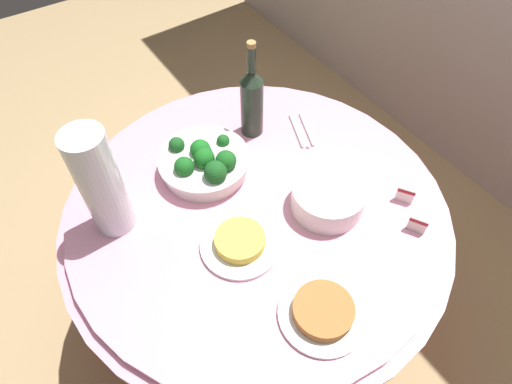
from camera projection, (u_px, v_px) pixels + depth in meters
ground_plane at (256, 308)px, 1.87m from camera, size 6.00×6.00×0.00m
buffet_table at (256, 264)px, 1.58m from camera, size 1.16×1.16×0.74m
broccoli_bowl at (205, 162)px, 1.33m from camera, size 0.28×0.28×0.12m
plate_stack at (328, 197)px, 1.26m from camera, size 0.21×0.21×0.08m
wine_bottle at (252, 100)px, 1.39m from camera, size 0.07×0.07×0.34m
decorative_fruit_vase at (103, 189)px, 1.14m from camera, size 0.11×0.11×0.34m
serving_tongs at (302, 132)px, 1.48m from camera, size 0.17×0.10×0.01m
food_plate_fried_egg at (240, 242)px, 1.19m from camera, size 0.22×0.22×0.04m
food_plate_peanuts at (323, 312)px, 1.06m from camera, size 0.22×0.22×0.04m
label_placard_front at (418, 224)px, 1.21m from camera, size 0.05×0.03×0.05m
label_placard_mid at (405, 194)px, 1.28m from camera, size 0.05×0.04×0.05m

